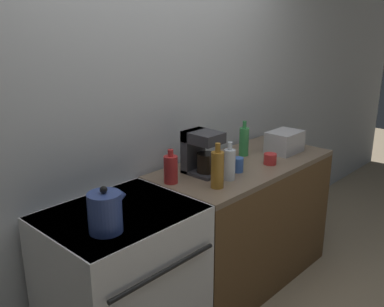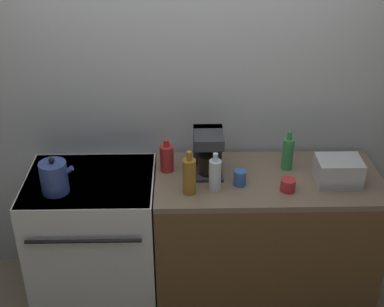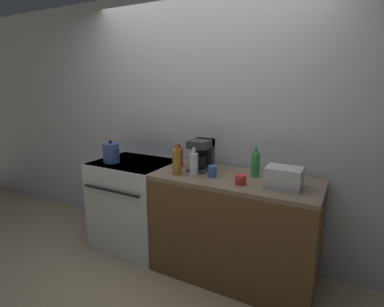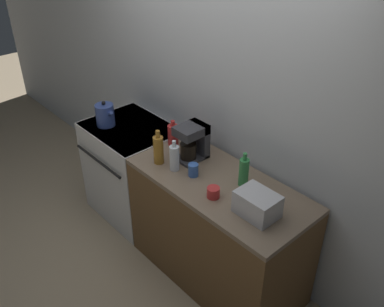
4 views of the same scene
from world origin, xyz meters
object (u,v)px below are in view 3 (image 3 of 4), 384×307
(bottle_amber, at_px, (177,161))
(kettle, at_px, (111,153))
(stove, at_px, (135,203))
(cup_red, at_px, (241,180))
(cup_blue, at_px, (212,171))
(bottle_red, at_px, (179,156))
(coffee_maker, at_px, (202,153))
(bottle_clear, at_px, (194,164))
(toaster, at_px, (284,178))
(bottle_green, at_px, (255,164))

(bottle_amber, bearing_deg, kettle, 178.07)
(stove, xyz_separation_m, bottle_amber, (0.62, -0.15, 0.57))
(cup_red, bearing_deg, cup_blue, 166.00)
(bottle_red, bearing_deg, cup_blue, -22.01)
(coffee_maker, bearing_deg, bottle_clear, -81.87)
(toaster, xyz_separation_m, bottle_clear, (-0.75, -0.06, 0.02))
(cup_blue, distance_m, cup_red, 0.29)
(bottle_red, bearing_deg, coffee_maker, -2.36)
(kettle, distance_m, toaster, 1.69)
(kettle, xyz_separation_m, bottle_red, (0.65, 0.23, -0.01))
(stove, relative_size, cup_blue, 9.51)
(cup_blue, bearing_deg, stove, 175.24)
(toaster, xyz_separation_m, bottle_green, (-0.28, 0.18, 0.03))
(bottle_amber, bearing_deg, toaster, 5.69)
(stove, relative_size, coffee_maker, 3.27)
(bottle_green, bearing_deg, kettle, -170.41)
(kettle, bearing_deg, bottle_red, 19.42)
(bottle_red, bearing_deg, toaster, -9.16)
(coffee_maker, bearing_deg, kettle, -166.45)
(stove, distance_m, kettle, 0.59)
(toaster, height_order, bottle_amber, bottle_amber)
(bottle_green, bearing_deg, bottle_red, -179.35)
(toaster, bearing_deg, bottle_clear, -175.35)
(kettle, distance_m, cup_blue, 1.10)
(bottle_red, bearing_deg, stove, -167.99)
(coffee_maker, distance_m, bottle_clear, 0.22)
(bottle_amber, distance_m, cup_blue, 0.32)
(bottle_red, bearing_deg, kettle, -160.58)
(bottle_red, height_order, cup_red, bottle_red)
(stove, relative_size, bottle_green, 3.54)
(kettle, relative_size, bottle_red, 1.07)
(bottle_green, height_order, cup_red, bottle_green)
(stove, distance_m, bottle_clear, 0.95)
(bottle_green, bearing_deg, stove, -174.90)
(bottle_amber, height_order, cup_blue, bottle_amber)
(kettle, distance_m, bottle_green, 1.43)
(bottle_amber, relative_size, cup_red, 3.12)
(coffee_maker, xyz_separation_m, bottle_green, (0.50, 0.02, -0.04))
(toaster, relative_size, bottle_amber, 0.96)
(bottle_amber, distance_m, bottle_red, 0.29)
(kettle, xyz_separation_m, coffee_maker, (0.91, 0.22, 0.05))
(toaster, relative_size, bottle_clear, 1.08)
(bottle_red, bearing_deg, cup_red, -19.00)
(coffee_maker, relative_size, bottle_clear, 1.15)
(stove, distance_m, cup_red, 1.30)
(cup_blue, bearing_deg, bottle_red, 157.99)
(stove, xyz_separation_m, cup_blue, (0.92, -0.08, 0.50))
(kettle, relative_size, cup_red, 2.60)
(bottle_green, distance_m, bottle_clear, 0.53)
(kettle, height_order, bottle_red, kettle)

